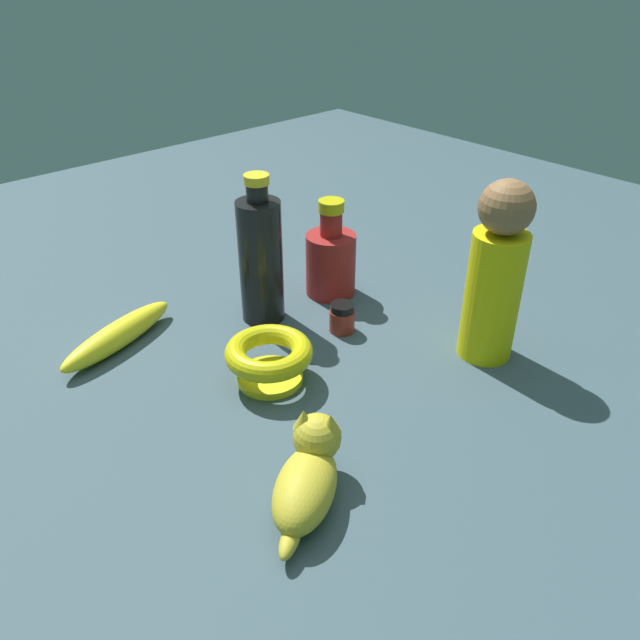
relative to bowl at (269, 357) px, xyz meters
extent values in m
plane|color=#384C56|center=(-0.01, 0.10, -0.04)|extent=(2.00, 2.00, 0.00)
cylinder|color=yellow|center=(0.00, 0.00, -0.03)|extent=(0.09, 0.09, 0.01)
torus|color=gold|center=(0.00, 0.00, 0.01)|extent=(0.11, 0.11, 0.03)
cylinder|color=maroon|center=(-0.02, 0.15, -0.02)|extent=(0.04, 0.04, 0.03)
cylinder|color=yellow|center=(-0.02, 0.15, -0.01)|extent=(0.03, 0.03, 0.00)
cylinder|color=black|center=(-0.02, 0.15, 0.00)|extent=(0.03, 0.03, 0.01)
ellipsoid|color=gold|center=(0.19, -0.11, -0.01)|extent=(0.11, 0.13, 0.05)
sphere|color=gold|center=(0.16, -0.07, 0.01)|extent=(0.05, 0.05, 0.05)
cone|color=gold|center=(0.15, -0.07, 0.03)|extent=(0.02, 0.02, 0.02)
cone|color=gold|center=(0.17, -0.06, 0.03)|extent=(0.02, 0.02, 0.02)
ellipsoid|color=gold|center=(0.22, -0.15, -0.02)|extent=(0.04, 0.05, 0.02)
cylinder|color=maroon|center=(-0.12, 0.22, 0.01)|extent=(0.08, 0.08, 0.10)
cylinder|color=maroon|center=(-0.12, 0.22, 0.08)|extent=(0.03, 0.03, 0.04)
cylinder|color=#BFB20E|center=(-0.12, 0.22, 0.11)|extent=(0.04, 0.04, 0.02)
cylinder|color=black|center=(-0.13, 0.09, 0.05)|extent=(0.06, 0.06, 0.18)
cylinder|color=black|center=(-0.13, 0.09, 0.16)|extent=(0.03, 0.03, 0.03)
cylinder|color=yellow|center=(-0.13, 0.09, 0.18)|extent=(0.03, 0.03, 0.01)
cylinder|color=yellow|center=(0.15, 0.26, 0.05)|extent=(0.10, 0.10, 0.18)
sphere|color=olive|center=(0.15, 0.26, 0.18)|extent=(0.07, 0.07, 0.07)
ellipsoid|color=yellow|center=(-0.21, -0.11, -0.02)|extent=(0.10, 0.20, 0.04)
camera|label=1|loc=(0.53, -0.40, 0.46)|focal=35.37mm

